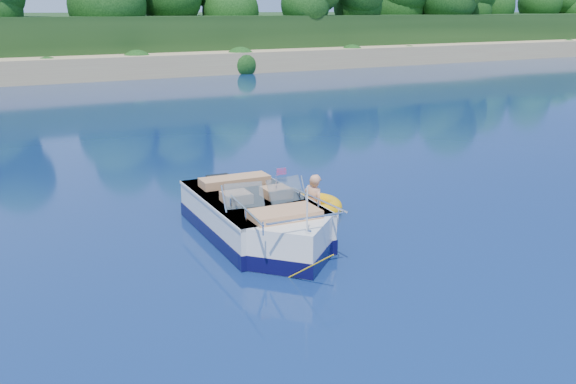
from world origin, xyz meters
name	(u,v)px	position (x,y,z in m)	size (l,w,h in m)	color
ground	(367,284)	(0.00, 0.00, 0.00)	(160.00, 160.00, 0.00)	#091644
motorboat	(259,222)	(-0.58, 2.90, 0.36)	(2.19, 5.53, 1.84)	white
tow_tube	(311,207)	(1.30, 3.99, 0.10)	(1.72, 1.72, 0.39)	#FFAC04
boy	(312,212)	(1.27, 3.91, 0.00)	(0.54, 0.36, 1.49)	tan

